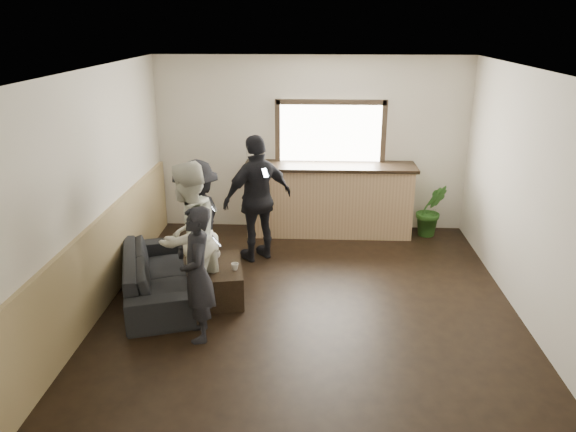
# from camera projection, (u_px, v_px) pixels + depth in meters

# --- Properties ---
(ground) EXTENTS (5.00, 6.00, 0.01)m
(ground) POSITION_uv_depth(u_px,v_px,m) (307.00, 313.00, 6.69)
(ground) COLOR black
(room_shell) EXTENTS (5.01, 6.01, 2.80)m
(room_shell) POSITION_uv_depth(u_px,v_px,m) (243.00, 195.00, 6.24)
(room_shell) COLOR silver
(room_shell) RESTS_ON ground
(bar_counter) EXTENTS (2.70, 0.68, 2.13)m
(bar_counter) POSITION_uv_depth(u_px,v_px,m) (329.00, 195.00, 9.00)
(bar_counter) COLOR tan
(bar_counter) RESTS_ON ground
(sofa) EXTENTS (1.33, 2.11, 0.57)m
(sofa) POSITION_uv_depth(u_px,v_px,m) (156.00, 275.00, 7.02)
(sofa) COLOR black
(sofa) RESTS_ON ground
(coffee_table) EXTENTS (0.70, 1.03, 0.42)m
(coffee_table) POSITION_uv_depth(u_px,v_px,m) (221.00, 280.00, 7.05)
(coffee_table) COLOR black
(coffee_table) RESTS_ON ground
(cup_a) EXTENTS (0.17, 0.17, 0.10)m
(cup_a) POSITION_uv_depth(u_px,v_px,m) (215.00, 255.00, 7.16)
(cup_a) COLOR silver
(cup_a) RESTS_ON coffee_table
(cup_b) EXTENTS (0.11, 0.11, 0.09)m
(cup_b) POSITION_uv_depth(u_px,v_px,m) (235.00, 267.00, 6.83)
(cup_b) COLOR silver
(cup_b) RESTS_ON coffee_table
(potted_plant) EXTENTS (0.52, 0.44, 0.86)m
(potted_plant) POSITION_uv_depth(u_px,v_px,m) (431.00, 210.00, 8.96)
(potted_plant) COLOR #2D6623
(potted_plant) RESTS_ON ground
(person_a) EXTENTS (0.50, 0.62, 1.50)m
(person_a) POSITION_uv_depth(u_px,v_px,m) (197.00, 274.00, 5.95)
(person_a) COLOR black
(person_a) RESTS_ON ground
(person_b) EXTENTS (1.00, 1.09, 1.80)m
(person_b) POSITION_uv_depth(u_px,v_px,m) (188.00, 237.00, 6.56)
(person_b) COLOR white
(person_b) RESTS_ON ground
(person_c) EXTENTS (0.78, 1.15, 1.64)m
(person_c) POSITION_uv_depth(u_px,v_px,m) (198.00, 222.00, 7.29)
(person_c) COLOR black
(person_c) RESTS_ON ground
(person_d) EXTENTS (1.13, 0.97, 1.82)m
(person_d) POSITION_uv_depth(u_px,v_px,m) (258.00, 199.00, 7.94)
(person_d) COLOR black
(person_d) RESTS_ON ground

